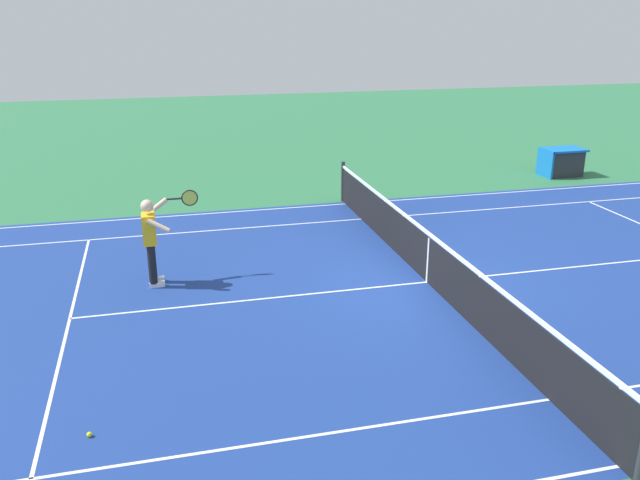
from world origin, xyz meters
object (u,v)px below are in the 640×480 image
tennis_player_near (152,237)px  tennis_ball (89,435)px  equipment_cart_tarped (561,162)px  tennis_net (429,258)px

tennis_player_near → tennis_ball: 4.79m
tennis_ball → equipment_cart_tarped: (-13.19, -10.41, 0.40)m
tennis_player_near → equipment_cart_tarped: tennis_player_near is taller
equipment_cart_tarped → tennis_ball: bearing=38.3°
tennis_net → tennis_player_near: 5.13m
tennis_ball → tennis_net: bearing=-149.3°
tennis_net → equipment_cart_tarped: tennis_net is taller
tennis_player_near → tennis_net: bearing=166.9°
tennis_player_near → tennis_ball: bearing=79.6°
tennis_net → equipment_cart_tarped: (-7.36, -6.94, -0.05)m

